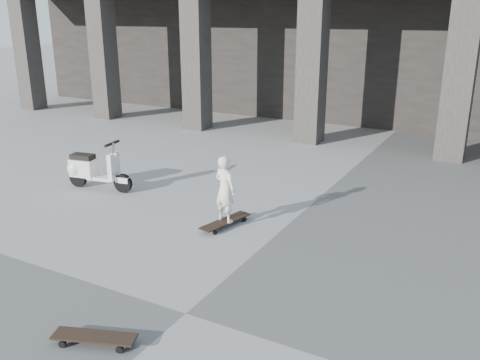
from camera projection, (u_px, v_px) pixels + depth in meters
The scene contains 6 objects.
ground at pixel (186, 314), 5.85m from camera, with size 90.00×90.00×0.00m, color #51514F.
colonnade at pixel (424, 23), 16.41m from camera, with size 28.00×8.82×6.00m.
longboard at pixel (225, 222), 8.24m from camera, with size 0.45×1.03×0.10m.
skateboard_spare at pixel (94, 337), 5.29m from camera, with size 0.91×0.51×0.11m.
child at pixel (225, 189), 8.07m from camera, with size 0.40×0.26×1.09m, color silver.
scooter at pixel (89, 169), 9.98m from camera, with size 1.40×0.55×0.98m.
Camera 1 is at (2.98, -4.17, 3.28)m, focal length 38.00 mm.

